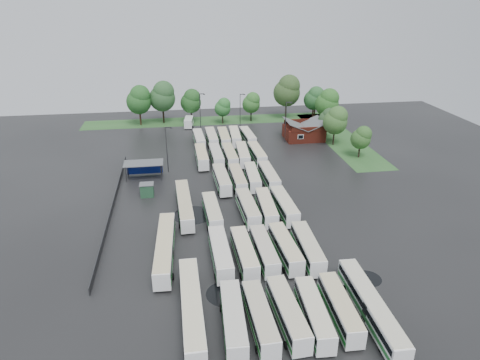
{
  "coord_description": "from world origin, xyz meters",
  "views": [
    {
      "loc": [
        -9.38,
        -64.54,
        36.28
      ],
      "look_at": [
        2.0,
        12.0,
        2.5
      ],
      "focal_mm": 32.0,
      "sensor_mm": 36.0,
      "label": 1
    }
  ],
  "objects": [
    {
      "name": "bus_r1c3",
      "position": [
        5.21,
        -12.13,
        1.71
      ],
      "size": [
        2.94,
        11.27,
        3.11
      ],
      "rotation": [
        0.0,
        0.0,
        0.05
      ],
      "color": "white",
      "rests_on": "ground"
    },
    {
      "name": "utility_hut",
      "position": [
        -16.2,
        12.6,
        1.32
      ],
      "size": [
        2.7,
        2.2,
        2.62
      ],
      "color": "#1E452B",
      "rests_on": "ground"
    },
    {
      "name": "bus_r4c0",
      "position": [
        -4.54,
        28.45,
        1.75
      ],
      "size": [
        2.62,
        11.44,
        3.17
      ],
      "rotation": [
        0.0,
        0.0,
        0.02
      ],
      "color": "white",
      "rests_on": "ground"
    },
    {
      "name": "lamp_post_nw",
      "position": [
        -12.08,
        24.61,
        5.97
      ],
      "size": [
        1.58,
        0.31,
        10.28
      ],
      "color": "#2D2D30",
      "rests_on": "ground"
    },
    {
      "name": "artic_bus_east",
      "position": [
        12.25,
        -26.26,
        1.7
      ],
      "size": [
        2.59,
        16.52,
        3.06
      ],
      "rotation": [
        0.0,
        0.0,
        -0.02
      ],
      "color": "white",
      "rests_on": "ground"
    },
    {
      "name": "bus_r5c0",
      "position": [
        -4.34,
        41.68,
        1.68
      ],
      "size": [
        2.75,
        11.03,
        3.05
      ],
      "rotation": [
        0.0,
        0.0,
        0.04
      ],
      "color": "white",
      "rests_on": "ground"
    },
    {
      "name": "lamp_post_ne",
      "position": [
        18.52,
        41.02,
        6.25
      ],
      "size": [
        1.66,
        0.32,
        10.77
      ],
      "color": "#2D2D30",
      "rests_on": "ground"
    },
    {
      "name": "tree_east_0",
      "position": [
        33.39,
        26.95,
        5.07
      ],
      "size": [
        4.76,
        4.76,
        7.89
      ],
      "color": "black",
      "rests_on": "ground"
    },
    {
      "name": "tree_east_2",
      "position": [
        30.78,
        43.43,
        5.28
      ],
      "size": [
        4.96,
        4.96,
        8.21
      ],
      "color": "black",
      "rests_on": "ground"
    },
    {
      "name": "bus_r3c3",
      "position": [
        5.02,
        15.0,
        1.68
      ],
      "size": [
        2.81,
        11.06,
        3.05
      ],
      "rotation": [
        0.0,
        0.0,
        -0.04
      ],
      "color": "white",
      "rests_on": "ground"
    },
    {
      "name": "bus_r4c2",
      "position": [
        1.99,
        28.13,
        1.73
      ],
      "size": [
        2.67,
        11.36,
        3.15
      ],
      "rotation": [
        0.0,
        0.0,
        0.02
      ],
      "color": "white",
      "rests_on": "ground"
    },
    {
      "name": "bus_r2c0",
      "position": [
        -4.52,
        0.93,
        1.7
      ],
      "size": [
        2.8,
        11.16,
        3.08
      ],
      "rotation": [
        0.0,
        0.0,
        0.04
      ],
      "color": "white",
      "rests_on": "ground"
    },
    {
      "name": "tree_east_3",
      "position": [
        33.94,
        53.26,
        7.34
      ],
      "size": [
        6.89,
        6.89,
        11.41
      ],
      "color": "black",
      "rests_on": "ground"
    },
    {
      "name": "bus_r3c1",
      "position": [
        -1.36,
        14.53,
        1.74
      ],
      "size": [
        2.81,
        11.43,
        3.16
      ],
      "rotation": [
        0.0,
        0.0,
        0.04
      ],
      "color": "white",
      "rests_on": "ground"
    },
    {
      "name": "artic_bus_west_b",
      "position": [
        -9.18,
        4.48,
        1.7
      ],
      "size": [
        2.97,
        16.57,
        3.06
      ],
      "rotation": [
        0.0,
        0.0,
        0.04
      ],
      "color": "white",
      "rests_on": "ground"
    },
    {
      "name": "lamp_post_back_e",
      "position": [
        8.62,
        55.31,
        5.88
      ],
      "size": [
        1.56,
        0.3,
        10.13
      ],
      "color": "#2D2D30",
      "rests_on": "ground"
    },
    {
      "name": "tree_north_0",
      "position": [
        -20.39,
        63.03,
        7.75
      ],
      "size": [
        7.27,
        7.27,
        12.05
      ],
      "color": "#3C2416",
      "rests_on": "ground"
    },
    {
      "name": "tree_north_4",
      "position": [
        13.14,
        62.62,
        5.8
      ],
      "size": [
        5.44,
        5.44,
        9.01
      ],
      "color": "black",
      "rests_on": "ground"
    },
    {
      "name": "artic_bus_west_a",
      "position": [
        -9.11,
        -23.31,
        1.75
      ],
      "size": [
        2.64,
        17.06,
        3.16
      ],
      "rotation": [
        0.0,
        0.0,
        0.01
      ],
      "color": "white",
      "rests_on": "ground"
    },
    {
      "name": "bus_r4c4",
      "position": [
        8.47,
        28.32,
        1.72
      ],
      "size": [
        2.78,
        11.34,
        3.13
      ],
      "rotation": [
        0.0,
        0.0,
        0.03
      ],
      "color": "white",
      "rests_on": "ground"
    },
    {
      "name": "bus_r5c3",
      "position": [
        5.13,
        42.28,
        1.74
      ],
      "size": [
        2.98,
        11.5,
        3.17
      ],
      "rotation": [
        0.0,
        0.0,
        -0.05
      ],
      "color": "white",
      "rests_on": "ground"
    },
    {
      "name": "bus_r5c1",
      "position": [
        -1.04,
        42.32,
        1.72
      ],
      "size": [
        2.61,
        11.31,
        3.13
      ],
      "rotation": [
        0.0,
        0.0,
        0.02
      ],
      "color": "white",
      "rests_on": "ground"
    },
    {
      "name": "ground",
      "position": [
        0.0,
        0.0,
        0.0
      ],
      "size": [
        160.0,
        160.0,
        0.0
      ],
      "primitive_type": "plane",
      "color": "black",
      "rests_on": "ground"
    },
    {
      "name": "puddle_3",
      "position": [
        4.06,
        0.87,
        0.0
      ],
      "size": [
        3.68,
        3.68,
        0.01
      ],
      "primitive_type": "cylinder",
      "color": "black",
      "rests_on": "ground"
    },
    {
      "name": "tree_north_1",
      "position": [
        -13.57,
        64.37,
        8.27
      ],
      "size": [
        7.76,
        7.76,
        12.85
      ],
      "color": "black",
      "rests_on": "ground"
    },
    {
      "name": "tree_north_2",
      "position": [
        -5.18,
        63.91,
        6.63
      ],
      "size": [
        6.22,
        6.22,
        10.3
      ],
      "color": "black",
      "rests_on": "ground"
    },
    {
      "name": "minibus",
      "position": [
        -6.33,
        59.2,
        1.49
      ],
      "size": [
        3.01,
        6.37,
        2.68
      ],
      "rotation": [
        0.0,
        0.0,
        -0.13
      ],
      "color": "white",
      "rests_on": "ground"
    },
    {
      "name": "tree_north_3",
      "position": [
        4.12,
        60.95,
        5.13
      ],
      "size": [
        4.82,
        4.82,
        7.98
      ],
      "color": "#2F2419",
      "rests_on": "ground"
    },
    {
      "name": "bus_r1c2",
      "position": [
        1.97,
        -12.26,
        1.67
      ],
      "size": [
        2.62,
        10.99,
        3.04
      ],
      "rotation": [
        0.0,
        0.0,
        0.03
      ],
      "color": "white",
      "rests_on": "ground"
    },
    {
      "name": "bus_r0c0",
      "position": [
        -4.44,
        -26.04,
        1.74
      ],
      "size": [
        2.92,
        11.48,
        3.17
      ],
      "rotation": [
        0.0,
        0.0,
        -0.04
      ],
      "color": "white",
      "rests_on": "ground"
    },
    {
      "name": "bus_r2c2",
      "position": [
        1.81,
        1.36,
        1.74
      ],
      "size": [
        2.84,
        11.43,
        3.16
      ],
      "rotation": [
        0.0,
        0.0,
        0.04
      ],
      "color": "white",
      "rests_on": "ground"
    },
    {
      "name": "puddle_0",
      "position": [
        -4.47,
        -19.17,
        0.0
      ],
      "size": [
        5.41,
        5.41,
        0.01
      ],
      "primitive_type": "cylinder",
      "color": "black",
      "rests_on": "ground"
    },
    {
      "name": "bus_r2c4",
      "position": [
        8.32,
        1.24,
        1.77
      ],
      "size": [
        2.84,
        11.62,
        3.21
      ],
      "rotation": [
        0.0,
        0.0,
        0.03
      ],
      "color": "white",
      "rests_on": "ground"
    },
    {
      "name": "wash_shed",
      "position": [
        -17.2,
        22.02,
        2.99
      ],
      "size": [
        8.2,
        4.2,
        3.58
      ],
      "color": "#2D2D30",
      "rests_on": "ground"
    },
    {
      "name": "bus_r0c1",
      "position": [
        -1.3,
        -26.12,
        1.67
      ],
      "size": [
        2.68,
        10.99,
        3.04
      ],
      "rotation": [
        0.0,
        0.0,
        0.03
      ],
      "color": "white",
      "rests_on": "ground"
    },
    {
      "name": "bus_r2c3",
      "position": [
        5.07,
        1.12,
        1.73
      ],
      "size": [
        2.8,
        11.41,
        3.15
      ],
      "rotation": [
        0.0,
        0.0,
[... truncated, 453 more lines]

